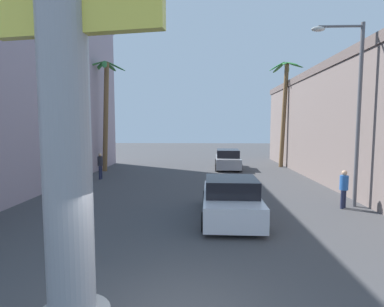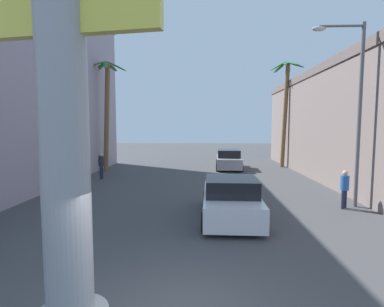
{
  "view_description": "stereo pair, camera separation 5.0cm",
  "coord_description": "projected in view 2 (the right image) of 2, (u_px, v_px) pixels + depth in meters",
  "views": [
    {
      "loc": [
        0.39,
        -4.68,
        3.44
      ],
      "look_at": [
        0.0,
        5.18,
        2.54
      ],
      "focal_mm": 28.0,
      "sensor_mm": 36.0,
      "label": 1
    },
    {
      "loc": [
        0.44,
        -4.67,
        3.44
      ],
      "look_at": [
        0.0,
        5.18,
        2.54
      ],
      "focal_mm": 28.0,
      "sensor_mm": 36.0,
      "label": 2
    }
  ],
  "objects": [
    {
      "name": "car_far",
      "position": [
        229.0,
        160.0,
        24.33
      ],
      "size": [
        2.16,
        4.59,
        1.56
      ],
      "color": "black",
      "rests_on": "ground"
    },
    {
      "name": "pedestrian_mid_right",
      "position": [
        345.0,
        186.0,
        12.48
      ],
      "size": [
        0.48,
        0.48,
        1.61
      ],
      "color": "#1E233F",
      "rests_on": "ground"
    },
    {
      "name": "palm_tree_far_left",
      "position": [
        107.0,
        105.0,
        22.7
      ],
      "size": [
        2.95,
        3.08,
        8.39
      ],
      "color": "brown",
      "rests_on": "ground"
    },
    {
      "name": "ground_plane",
      "position": [
        196.0,
        195.0,
        14.93
      ],
      "size": [
        92.53,
        92.53,
        0.0
      ],
      "primitive_type": "plane",
      "color": "#424244"
    },
    {
      "name": "pedestrian_far_left",
      "position": [
        101.0,
        164.0,
        19.46
      ],
      "size": [
        0.37,
        0.37,
        1.71
      ],
      "color": "#1E233F",
      "rests_on": "ground"
    },
    {
      "name": "car_lead",
      "position": [
        231.0,
        199.0,
        11.22
      ],
      "size": [
        2.18,
        4.74,
        1.56
      ],
      "color": "black",
      "rests_on": "ground"
    },
    {
      "name": "palm_tree_far_right",
      "position": [
        285.0,
        102.0,
        24.89
      ],
      "size": [
        2.83,
        2.76,
        8.81
      ],
      "color": "brown",
      "rests_on": "ground"
    },
    {
      "name": "neon_sign_pole",
      "position": [
        61.0,
        49.0,
        4.07
      ],
      "size": [
        2.77,
        1.08,
        9.62
      ],
      "color": "#9E9EA3",
      "rests_on": "ground"
    },
    {
      "name": "street_lamp",
      "position": [
        353.0,
        99.0,
        12.45
      ],
      "size": [
        2.16,
        0.28,
        7.67
      ],
      "color": "#59595E",
      "rests_on": "ground"
    }
  ]
}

